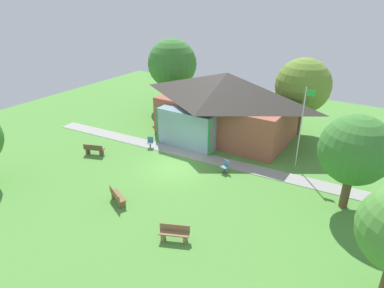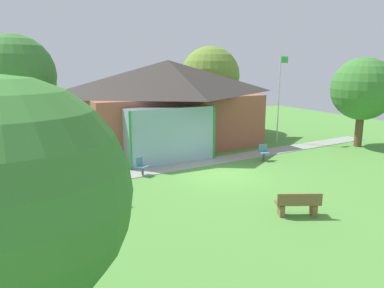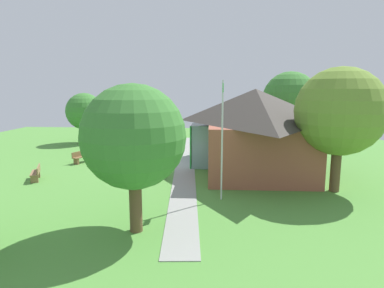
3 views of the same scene
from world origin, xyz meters
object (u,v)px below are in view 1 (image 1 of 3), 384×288
Objects in this scene: bench_mid_left at (94,150)px; bench_front_center at (117,197)px; tree_behind_pavilion_left at (172,64)px; flagpole at (302,125)px; bench_front_right at (174,233)px; tree_behind_pavilion_right at (303,86)px; patio_chair_west at (150,143)px; patio_chair_lawn_spare at (225,167)px; pavilion at (225,104)px; tree_east_hedge at (355,150)px.

bench_mid_left is 1.01× the size of bench_front_center.
tree_behind_pavilion_left is (-7.64, 16.38, 3.95)m from bench_front_center.
bench_front_right is (-2.78, -10.68, -2.72)m from flagpole.
flagpole is 14.83m from bench_mid_left.
tree_behind_pavilion_right is (-1.71, 5.91, 1.01)m from flagpole.
flagpole is 3.63× the size of bench_mid_left.
bench_mid_left is 4.21m from patio_chair_west.
bench_mid_left is at bearing -133.64° from tree_behind_pavilion_right.
tree_behind_pavilion_right is at bearing -117.12° from bench_front_right.
patio_chair_lawn_spare is at bearing 86.61° from bench_front_center.
patio_chair_west is at bearing 28.96° from bench_mid_left.
patio_chair_lawn_spare is 15.52m from tree_behind_pavilion_left.
pavilion is at bearing 161.91° from flagpole.
flagpole reaches higher than pavilion.
bench_mid_left is at bearing -127.51° from pavilion.
flagpole is at bearing 78.98° from bench_front_center.
bench_mid_left is at bearing 19.71° from patio_chair_west.
patio_chair_lawn_spare is at bearing -41.36° from tree_behind_pavilion_left.
tree_east_hedge reaches higher than patio_chair_west.
flagpole is at bearing 166.24° from patio_chair_west.
bench_front_center is at bearing 84.68° from patio_chair_west.
bench_front_right is (10.43, -4.52, 0.00)m from bench_mid_left.
bench_front_right is 7.38m from patio_chair_lawn_spare.
tree_east_hedge is (11.05, 6.55, 3.15)m from bench_front_center.
bench_front_center is 0.23× the size of tree_behind_pavilion_left.
flagpole is 11.22m from patio_chair_west.
tree_behind_pavilion_right reaches higher than flagpole.
tree_behind_pavilion_left is at bearing -24.71° from patio_chair_lawn_spare.
flagpole is at bearing 4.64° from bench_mid_left.
bench_front_right is at bearing -54.61° from tree_behind_pavilion_left.
tree_behind_pavilion_left is (-4.55, 9.52, 3.94)m from patio_chair_west.
pavilion is 2.07× the size of tree_east_hedge.
tree_behind_pavilion_left reaches higher than bench_front_center.
pavilion reaches higher than bench_mid_left.
tree_behind_pavilion_left is at bearing 140.94° from bench_front_center.
bench_front_right is at bearing -43.78° from bench_mid_left.
bench_front_center is 0.28× the size of tree_east_hedge.
bench_mid_left is 17.41m from tree_east_hedge.
flagpole is 1.04× the size of tree_east_hedge.
pavilion reaches higher than bench_front_center.
bench_front_center is at bearing 77.34° from patio_chair_lawn_spare.
bench_front_center is 7.40m from patio_chair_lawn_spare.
tree_behind_pavilion_right is at bearing 106.13° from flagpole.
patio_chair_lawn_spare is (-0.98, 7.32, 0.01)m from bench_front_right.
bench_mid_left is at bearing -46.86° from bench_front_right.
patio_chair_west is at bearing -164.18° from flagpole.
bench_front_center is at bearing -149.35° from tree_east_hedge.
flagpole reaches higher than patio_chair_lawn_spare.
patio_chair_west is (2.74, 3.19, 0.01)m from bench_mid_left.
tree_behind_pavilion_left is at bearing 77.76° from bench_mid_left.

